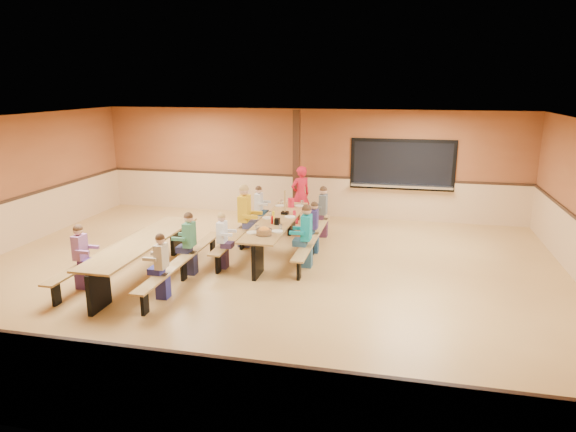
# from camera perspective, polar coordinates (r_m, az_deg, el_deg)

# --- Properties ---
(ground) EXTENTS (12.00, 12.00, 0.00)m
(ground) POSITION_cam_1_polar(r_m,az_deg,el_deg) (10.17, -3.07, -6.70)
(ground) COLOR olive
(ground) RESTS_ON ground
(room_envelope) EXTENTS (12.04, 10.04, 3.02)m
(room_envelope) POSITION_cam_1_polar(r_m,az_deg,el_deg) (9.94, -3.13, -2.99)
(room_envelope) COLOR brown
(room_envelope) RESTS_ON ground
(kitchen_pass_through) EXTENTS (2.78, 0.28, 1.38)m
(kitchen_pass_through) POSITION_cam_1_polar(r_m,az_deg,el_deg) (14.24, 12.57, 5.35)
(kitchen_pass_through) COLOR black
(kitchen_pass_through) RESTS_ON ground
(structural_post) EXTENTS (0.18, 0.18, 3.00)m
(structural_post) POSITION_cam_1_polar(r_m,az_deg,el_deg) (13.97, 0.95, 5.57)
(structural_post) COLOR #311B10
(structural_post) RESTS_ON ground
(cafeteria_table_main) EXTENTS (1.91, 3.70, 0.74)m
(cafeteria_table_main) POSITION_cam_1_polar(r_m,az_deg,el_deg) (11.45, -1.26, -1.46)
(cafeteria_table_main) COLOR olive
(cafeteria_table_main) RESTS_ON ground
(cafeteria_table_second) EXTENTS (1.91, 3.70, 0.74)m
(cafeteria_table_second) POSITION_cam_1_polar(r_m,az_deg,el_deg) (10.36, -15.79, -3.76)
(cafeteria_table_second) COLOR olive
(cafeteria_table_second) RESTS_ON ground
(seated_child_white_left) EXTENTS (0.34, 0.28, 1.15)m
(seated_child_white_left) POSITION_cam_1_polar(r_m,az_deg,el_deg) (10.50, -7.32, -2.79)
(seated_child_white_left) COLOR white
(seated_child_white_left) RESTS_ON ground
(seated_adult_yellow) EXTENTS (0.48, 0.39, 1.43)m
(seated_adult_yellow) POSITION_cam_1_polar(r_m,az_deg,el_deg) (11.84, -4.87, -0.02)
(seated_adult_yellow) COLOR gold
(seated_adult_yellow) RESTS_ON ground
(seated_child_grey_left) EXTENTS (0.35, 0.29, 1.17)m
(seated_child_grey_left) POSITION_cam_1_polar(r_m,az_deg,el_deg) (12.99, -3.26, 0.74)
(seated_child_grey_left) COLOR silver
(seated_child_grey_left) RESTS_ON ground
(seated_child_teal_right) EXTENTS (0.41, 0.33, 1.29)m
(seated_child_teal_right) POSITION_cam_1_polar(r_m,az_deg,el_deg) (10.49, 2.05, -2.29)
(seated_child_teal_right) COLOR #0D808A
(seated_child_teal_right) RESTS_ON ground
(seated_child_navy_right) EXTENTS (0.34, 0.28, 1.15)m
(seated_child_navy_right) POSITION_cam_1_polar(r_m,az_deg,el_deg) (11.38, 2.92, -1.31)
(seated_child_navy_right) COLOR navy
(seated_child_navy_right) RESTS_ON ground
(seated_child_char_right) EXTENTS (0.39, 0.32, 1.24)m
(seated_child_char_right) POSITION_cam_1_polar(r_m,az_deg,el_deg) (12.59, 3.92, 0.45)
(seated_child_char_right) COLOR #4D5357
(seated_child_char_right) RESTS_ON ground
(seated_child_purple_sec) EXTENTS (0.36, 0.30, 1.20)m
(seated_child_purple_sec) POSITION_cam_1_polar(r_m,az_deg,el_deg) (10.13, -22.03, -4.27)
(seated_child_purple_sec) COLOR #995F9C
(seated_child_purple_sec) RESTS_ON ground
(seated_child_green_sec) EXTENTS (0.38, 0.31, 1.24)m
(seated_child_green_sec) POSITION_cam_1_polar(r_m,az_deg,el_deg) (10.27, -10.87, -3.08)
(seated_child_green_sec) COLOR #3A7956
(seated_child_green_sec) RESTS_ON ground
(seated_child_tan_sec) EXTENTS (0.35, 0.28, 1.16)m
(seated_child_tan_sec) POSITION_cam_1_polar(r_m,az_deg,el_deg) (9.24, -13.84, -5.50)
(seated_child_tan_sec) COLOR #BFB298
(seated_child_tan_sec) RESTS_ON ground
(standing_woman) EXTENTS (0.67, 0.65, 1.56)m
(standing_woman) POSITION_cam_1_polar(r_m,az_deg,el_deg) (13.75, 1.41, 2.36)
(standing_woman) COLOR red
(standing_woman) RESTS_ON ground
(punch_pitcher) EXTENTS (0.16, 0.16, 0.22)m
(punch_pitcher) POSITION_cam_1_polar(r_m,az_deg,el_deg) (12.54, 0.34, 1.50)
(punch_pitcher) COLOR red
(punch_pitcher) RESTS_ON cafeteria_table_main
(chip_bowl) EXTENTS (0.32, 0.32, 0.15)m
(chip_bowl) POSITION_cam_1_polar(r_m,az_deg,el_deg) (10.25, -2.68, -1.71)
(chip_bowl) COLOR gold
(chip_bowl) RESTS_ON cafeteria_table_main
(napkin_dispenser) EXTENTS (0.10, 0.14, 0.13)m
(napkin_dispenser) POSITION_cam_1_polar(r_m,az_deg,el_deg) (11.01, -1.21, -0.60)
(napkin_dispenser) COLOR black
(napkin_dispenser) RESTS_ON cafeteria_table_main
(condiment_mustard) EXTENTS (0.06, 0.06, 0.17)m
(condiment_mustard) POSITION_cam_1_polar(r_m,az_deg,el_deg) (11.47, -1.65, 0.12)
(condiment_mustard) COLOR yellow
(condiment_mustard) RESTS_ON cafeteria_table_main
(condiment_ketchup) EXTENTS (0.06, 0.06, 0.17)m
(condiment_ketchup) POSITION_cam_1_polar(r_m,az_deg,el_deg) (11.05, -1.79, -0.44)
(condiment_ketchup) COLOR #B2140F
(condiment_ketchup) RESTS_ON cafeteria_table_main
(table_paddle) EXTENTS (0.16, 0.16, 0.56)m
(table_paddle) POSITION_cam_1_polar(r_m,az_deg,el_deg) (11.84, -0.34, 0.85)
(table_paddle) COLOR black
(table_paddle) RESTS_ON cafeteria_table_main
(place_settings) EXTENTS (0.65, 3.30, 0.11)m
(place_settings) POSITION_cam_1_polar(r_m,az_deg,el_deg) (11.37, -1.27, -0.15)
(place_settings) COLOR beige
(place_settings) RESTS_ON cafeteria_table_main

